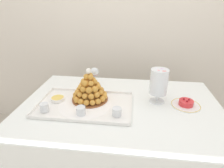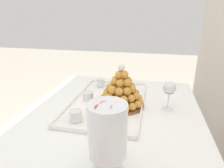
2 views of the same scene
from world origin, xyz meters
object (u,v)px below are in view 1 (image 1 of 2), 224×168
(creme_brulee_ramekin, at_px, (58,99))
(macaron_goblet, at_px, (159,82))
(fruit_tart_plate, at_px, (186,104))
(dessert_cup_left, at_px, (44,108))
(wine_glass, at_px, (95,72))
(croquembouche, at_px, (90,88))
(dessert_cup_mid_left, at_px, (81,111))
(serving_tray, at_px, (85,105))
(dessert_cup_centre, at_px, (117,112))

(creme_brulee_ramekin, bearing_deg, macaron_goblet, 6.60)
(fruit_tart_plate, bearing_deg, dessert_cup_left, -168.12)
(macaron_goblet, distance_m, wine_glass, 0.57)
(croquembouche, relative_size, macaron_goblet, 1.02)
(dessert_cup_mid_left, xyz_separation_m, creme_brulee_ramekin, (-0.23, 0.16, -0.01))
(serving_tray, relative_size, dessert_cup_centre, 10.98)
(croquembouche, height_order, dessert_cup_left, croquembouche)
(croquembouche, distance_m, dessert_cup_mid_left, 0.22)
(dessert_cup_mid_left, distance_m, creme_brulee_ramekin, 0.28)
(dessert_cup_mid_left, height_order, wine_glass, wine_glass)
(croquembouche, xyz_separation_m, fruit_tart_plate, (0.71, 0.01, -0.09))
(dessert_cup_left, height_order, macaron_goblet, macaron_goblet)
(croquembouche, relative_size, dessert_cup_centre, 4.41)
(dessert_cup_left, relative_size, creme_brulee_ramekin, 0.58)
(serving_tray, height_order, dessert_cup_mid_left, dessert_cup_mid_left)
(fruit_tart_plate, xyz_separation_m, wine_glass, (-0.72, 0.26, 0.11))
(serving_tray, xyz_separation_m, macaron_goblet, (0.52, 0.13, 0.15))
(croquembouche, distance_m, creme_brulee_ramekin, 0.26)
(macaron_goblet, bearing_deg, dessert_cup_centre, -140.25)
(macaron_goblet, bearing_deg, wine_glass, 156.64)
(dessert_cup_mid_left, bearing_deg, macaron_goblet, 25.68)
(dessert_cup_centre, height_order, creme_brulee_ramekin, dessert_cup_centre)
(creme_brulee_ramekin, bearing_deg, croquembouche, 10.19)
(serving_tray, height_order, wine_glass, wine_glass)
(creme_brulee_ramekin, relative_size, fruit_tart_plate, 0.48)
(creme_brulee_ramekin, distance_m, fruit_tart_plate, 0.95)
(dessert_cup_left, xyz_separation_m, creme_brulee_ramekin, (0.03, 0.16, -0.01))
(dessert_cup_left, relative_size, dessert_cup_centre, 0.96)
(dessert_cup_left, distance_m, macaron_goblet, 0.82)
(dessert_cup_mid_left, xyz_separation_m, wine_glass, (-0.00, 0.47, 0.09))
(dessert_cup_mid_left, xyz_separation_m, fruit_tart_plate, (0.72, 0.21, -0.02))
(macaron_goblet, bearing_deg, creme_brulee_ramekin, -173.40)
(dessert_cup_mid_left, bearing_deg, fruit_tart_plate, 16.45)
(dessert_cup_centre, distance_m, fruit_tart_plate, 0.52)
(dessert_cup_mid_left, height_order, fruit_tart_plate, dessert_cup_mid_left)
(dessert_cup_centre, bearing_deg, creme_brulee_ramekin, 162.47)
(dessert_cup_left, bearing_deg, creme_brulee_ramekin, 78.73)
(serving_tray, distance_m, dessert_cup_left, 0.28)
(dessert_cup_mid_left, bearing_deg, dessert_cup_centre, 3.90)
(wine_glass, bearing_deg, croquembouche, -86.23)
(croquembouche, relative_size, fruit_tart_plate, 1.29)
(croquembouche, bearing_deg, fruit_tart_plate, 0.56)
(dessert_cup_left, xyz_separation_m, wine_glass, (0.25, 0.47, 0.09))
(croquembouche, height_order, dessert_cup_centre, croquembouche)
(serving_tray, distance_m, creme_brulee_ramekin, 0.22)
(macaron_goblet, bearing_deg, croquembouche, -175.13)
(wine_glass, bearing_deg, serving_tray, -90.12)
(croquembouche, xyz_separation_m, dessert_cup_centre, (0.22, -0.19, -0.07))
(fruit_tart_plate, bearing_deg, macaron_goblet, 169.92)
(serving_tray, bearing_deg, dessert_cup_centre, -23.83)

